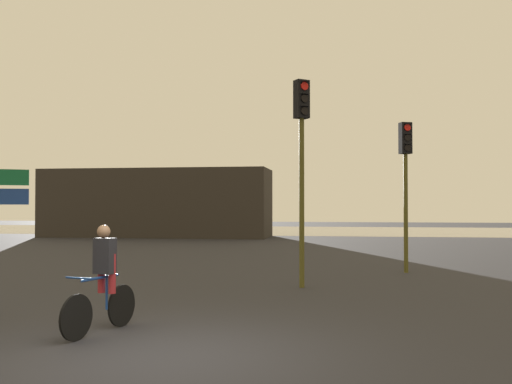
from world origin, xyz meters
TOP-DOWN VIEW (x-y plane):
  - ground_plane at (0.00, 0.00)m, footprint 120.00×120.00m
  - water_strip at (0.00, 36.85)m, footprint 80.00×16.00m
  - distant_building at (-9.00, 26.85)m, footprint 13.86×4.00m
  - traffic_light_center at (1.37, 6.40)m, footprint 0.40×0.42m
  - traffic_light_far_right at (4.11, 9.82)m, footprint 0.38×0.40m
  - cyclist at (-1.26, 1.24)m, footprint 0.58×1.67m

SIDE VIEW (x-z plane):
  - ground_plane at x=0.00m, z-range 0.00..0.00m
  - water_strip at x=0.00m, z-range 0.00..0.01m
  - cyclist at x=-1.26m, z-range 0.01..1.63m
  - distant_building at x=-9.00m, z-range 0.00..4.13m
  - traffic_light_far_right at x=4.11m, z-range 0.84..5.14m
  - traffic_light_center at x=1.37m, z-range 0.92..5.78m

